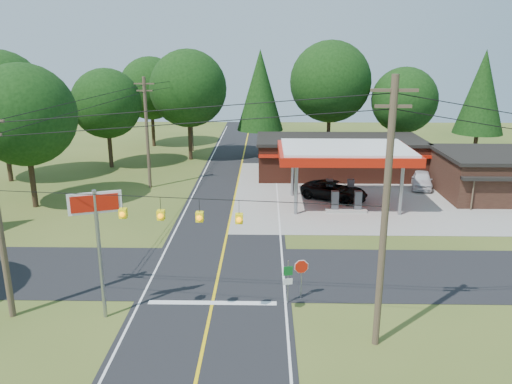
{
  "coord_description": "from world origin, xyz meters",
  "views": [
    {
      "loc": [
        2.66,
        -26.19,
        12.46
      ],
      "look_at": [
        2.0,
        7.0,
        2.8
      ],
      "focal_mm": 35.0,
      "sensor_mm": 36.0,
      "label": 1
    }
  ],
  "objects_px": {
    "big_stop_sign": "(97,226)",
    "sedan_car": "(422,180)",
    "octagonal_stop_sign": "(301,270)",
    "suv_car": "(334,191)",
    "gas_canopy": "(345,154)"
  },
  "relations": [
    {
      "from": "octagonal_stop_sign",
      "to": "suv_car",
      "type": "bearing_deg",
      "value": 77.13
    },
    {
      "from": "suv_car",
      "to": "sedan_car",
      "type": "bearing_deg",
      "value": -36.37
    },
    {
      "from": "gas_canopy",
      "to": "octagonal_stop_sign",
      "type": "distance_m",
      "value": 16.85
    },
    {
      "from": "big_stop_sign",
      "to": "octagonal_stop_sign",
      "type": "bearing_deg",
      "value": 11.86
    },
    {
      "from": "big_stop_sign",
      "to": "octagonal_stop_sign",
      "type": "height_order",
      "value": "big_stop_sign"
    },
    {
      "from": "suv_car",
      "to": "big_stop_sign",
      "type": "distance_m",
      "value": 24.04
    },
    {
      "from": "gas_canopy",
      "to": "sedan_car",
      "type": "xyz_separation_m",
      "value": [
        8.0,
        5.31,
        -3.51
      ]
    },
    {
      "from": "gas_canopy",
      "to": "big_stop_sign",
      "type": "xyz_separation_m",
      "value": [
        -14.0,
        -18.01,
        0.39
      ]
    },
    {
      "from": "sedan_car",
      "to": "gas_canopy",
      "type": "bearing_deg",
      "value": -131.95
    },
    {
      "from": "big_stop_sign",
      "to": "sedan_car",
      "type": "bearing_deg",
      "value": 46.67
    },
    {
      "from": "big_stop_sign",
      "to": "octagonal_stop_sign",
      "type": "distance_m",
      "value": 10.18
    },
    {
      "from": "suv_car",
      "to": "octagonal_stop_sign",
      "type": "height_order",
      "value": "octagonal_stop_sign"
    },
    {
      "from": "sedan_car",
      "to": "octagonal_stop_sign",
      "type": "bearing_deg",
      "value": -105.89
    },
    {
      "from": "gas_canopy",
      "to": "suv_car",
      "type": "xyz_separation_m",
      "value": [
        -0.5,
        1.5,
        -3.49
      ]
    },
    {
      "from": "suv_car",
      "to": "big_stop_sign",
      "type": "height_order",
      "value": "big_stop_sign"
    }
  ]
}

